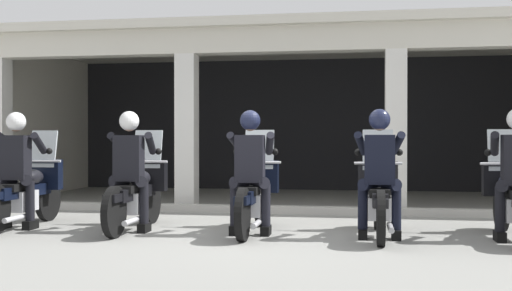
{
  "coord_description": "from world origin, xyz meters",
  "views": [
    {
      "loc": [
        1.38,
        -8.05,
        1.21
      ],
      "look_at": [
        0.0,
        0.29,
        1.13
      ],
      "focal_mm": 44.37,
      "sensor_mm": 36.0,
      "label": 1
    }
  ],
  "objects_px": {
    "police_officer_far_left": "(17,160)",
    "motorcycle_center": "(254,194)",
    "motorcycle_right": "(379,196)",
    "police_officer_left": "(130,160)",
    "motorcycle_left": "(137,192)",
    "police_officer_center": "(250,161)",
    "police_officer_right": "(379,162)",
    "motorcycle_far_right": "(512,197)",
    "motorcycle_far_left": "(28,190)"
  },
  "relations": [
    {
      "from": "police_officer_right",
      "to": "motorcycle_center",
      "type": "bearing_deg",
      "value": 152.09
    },
    {
      "from": "motorcycle_left",
      "to": "police_officer_right",
      "type": "height_order",
      "value": "police_officer_right"
    },
    {
      "from": "police_officer_left",
      "to": "police_officer_far_left",
      "type": "bearing_deg",
      "value": 172.02
    },
    {
      "from": "motorcycle_left",
      "to": "police_officer_left",
      "type": "bearing_deg",
      "value": -97.77
    },
    {
      "from": "police_officer_far_left",
      "to": "motorcycle_right",
      "type": "bearing_deg",
      "value": -14.66
    },
    {
      "from": "police_officer_left",
      "to": "police_officer_right",
      "type": "height_order",
      "value": "same"
    },
    {
      "from": "motorcycle_right",
      "to": "police_officer_left",
      "type": "bearing_deg",
      "value": 168.42
    },
    {
      "from": "motorcycle_far_left",
      "to": "motorcycle_right",
      "type": "height_order",
      "value": "same"
    },
    {
      "from": "motorcycle_left",
      "to": "police_officer_center",
      "type": "distance_m",
      "value": 1.69
    },
    {
      "from": "police_officer_far_left",
      "to": "police_officer_left",
      "type": "distance_m",
      "value": 1.61
    },
    {
      "from": "police_officer_center",
      "to": "motorcycle_left",
      "type": "bearing_deg",
      "value": 154.55
    },
    {
      "from": "police_officer_far_left",
      "to": "police_officer_right",
      "type": "relative_size",
      "value": 1.0
    },
    {
      "from": "police_officer_left",
      "to": "motorcycle_center",
      "type": "relative_size",
      "value": 0.78
    },
    {
      "from": "motorcycle_left",
      "to": "police_officer_right",
      "type": "distance_m",
      "value": 3.27
    },
    {
      "from": "police_officer_center",
      "to": "motorcycle_far_right",
      "type": "distance_m",
      "value": 3.26
    },
    {
      "from": "motorcycle_far_left",
      "to": "police_officer_center",
      "type": "height_order",
      "value": "police_officer_center"
    },
    {
      "from": "motorcycle_left",
      "to": "police_officer_far_left",
      "type": "bearing_deg",
      "value": -177.98
    },
    {
      "from": "motorcycle_far_left",
      "to": "police_officer_far_left",
      "type": "height_order",
      "value": "police_officer_far_left"
    },
    {
      "from": "police_officer_center",
      "to": "motorcycle_far_right",
      "type": "xyz_separation_m",
      "value": [
        3.22,
        0.26,
        -0.44
      ]
    },
    {
      "from": "police_officer_center",
      "to": "motorcycle_far_right",
      "type": "height_order",
      "value": "police_officer_center"
    },
    {
      "from": "police_officer_left",
      "to": "motorcycle_far_right",
      "type": "xyz_separation_m",
      "value": [
        4.83,
        0.26,
        -0.44
      ]
    },
    {
      "from": "police_officer_far_left",
      "to": "police_officer_left",
      "type": "height_order",
      "value": "same"
    },
    {
      "from": "motorcycle_left",
      "to": "motorcycle_right",
      "type": "height_order",
      "value": "same"
    },
    {
      "from": "police_officer_far_left",
      "to": "police_officer_center",
      "type": "distance_m",
      "value": 3.22
    },
    {
      "from": "motorcycle_far_left",
      "to": "motorcycle_far_right",
      "type": "xyz_separation_m",
      "value": [
        6.44,
        -0.03,
        0.0
      ]
    },
    {
      "from": "police_officer_far_left",
      "to": "motorcycle_center",
      "type": "relative_size",
      "value": 0.78
    },
    {
      "from": "motorcycle_center",
      "to": "motorcycle_far_right",
      "type": "distance_m",
      "value": 3.22
    },
    {
      "from": "police_officer_far_left",
      "to": "motorcycle_center",
      "type": "bearing_deg",
      "value": -12.13
    },
    {
      "from": "motorcycle_left",
      "to": "police_officer_center",
      "type": "relative_size",
      "value": 1.29
    },
    {
      "from": "motorcycle_left",
      "to": "police_officer_center",
      "type": "xyz_separation_m",
      "value": [
        1.61,
        -0.28,
        0.44
      ]
    },
    {
      "from": "motorcycle_far_left",
      "to": "motorcycle_far_right",
      "type": "bearing_deg",
      "value": -17.22
    },
    {
      "from": "police_officer_far_left",
      "to": "motorcycle_center",
      "type": "distance_m",
      "value": 3.26
    },
    {
      "from": "police_officer_far_left",
      "to": "motorcycle_center",
      "type": "height_order",
      "value": "police_officer_far_left"
    },
    {
      "from": "police_officer_center",
      "to": "police_officer_left",
      "type": "bearing_deg",
      "value": 164.55
    },
    {
      "from": "motorcycle_far_left",
      "to": "police_officer_center",
      "type": "bearing_deg",
      "value": -22.2
    },
    {
      "from": "motorcycle_center",
      "to": "motorcycle_left",
      "type": "bearing_deg",
      "value": 164.55
    },
    {
      "from": "police_officer_center",
      "to": "police_officer_right",
      "type": "relative_size",
      "value": 1.0
    },
    {
      "from": "police_officer_left",
      "to": "motorcycle_left",
      "type": "bearing_deg",
      "value": 82.23
    },
    {
      "from": "motorcycle_right",
      "to": "motorcycle_far_right",
      "type": "height_order",
      "value": "same"
    },
    {
      "from": "police_officer_left",
      "to": "motorcycle_far_right",
      "type": "distance_m",
      "value": 4.86
    },
    {
      "from": "police_officer_center",
      "to": "motorcycle_far_right",
      "type": "bearing_deg",
      "value": -10.74
    },
    {
      "from": "motorcycle_far_left",
      "to": "motorcycle_left",
      "type": "xyz_separation_m",
      "value": [
        1.61,
        -0.01,
        0.0
      ]
    },
    {
      "from": "police_officer_far_left",
      "to": "police_officer_right",
      "type": "xyz_separation_m",
      "value": [
        4.83,
        -0.09,
        0.0
      ]
    },
    {
      "from": "police_officer_right",
      "to": "motorcycle_far_left",
      "type": "bearing_deg",
      "value": 160.33
    },
    {
      "from": "motorcycle_left",
      "to": "motorcycle_far_right",
      "type": "distance_m",
      "value": 4.83
    },
    {
      "from": "motorcycle_far_left",
      "to": "police_officer_right",
      "type": "height_order",
      "value": "police_officer_right"
    },
    {
      "from": "police_officer_center",
      "to": "police_officer_far_left",
      "type": "bearing_deg",
      "value": 164.33
    },
    {
      "from": "motorcycle_far_left",
      "to": "police_officer_right",
      "type": "xyz_separation_m",
      "value": [
        4.83,
        -0.38,
        0.44
      ]
    },
    {
      "from": "police_officer_left",
      "to": "motorcycle_right",
      "type": "distance_m",
      "value": 3.26
    },
    {
      "from": "motorcycle_right",
      "to": "motorcycle_far_right",
      "type": "distance_m",
      "value": 1.61
    }
  ]
}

